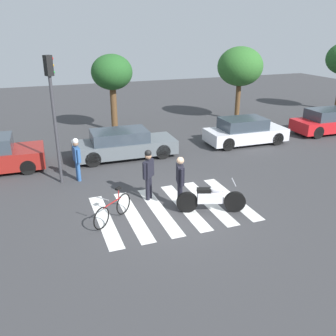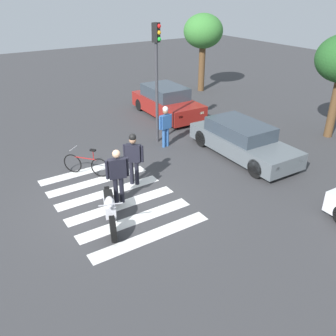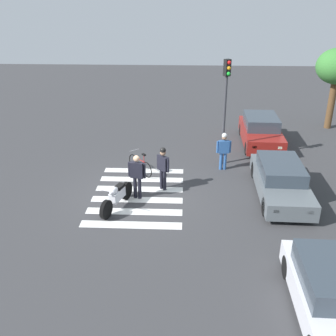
{
  "view_description": "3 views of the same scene",
  "coord_description": "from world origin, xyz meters",
  "px_view_note": "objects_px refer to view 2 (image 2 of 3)",
  "views": [
    {
      "loc": [
        -3.88,
        -9.99,
        5.61
      ],
      "look_at": [
        0.36,
        1.31,
        0.92
      ],
      "focal_mm": 38.62,
      "sensor_mm": 36.0,
      "label": 1
    },
    {
      "loc": [
        8.94,
        -3.81,
        5.98
      ],
      "look_at": [
        0.34,
        1.76,
        0.73
      ],
      "focal_mm": 38.31,
      "sensor_mm": 36.0,
      "label": 2
    },
    {
      "loc": [
        13.76,
        1.78,
        7.33
      ],
      "look_at": [
        0.22,
        1.19,
        1.26
      ],
      "focal_mm": 42.28,
      "sensor_mm": 36.0,
      "label": 3
    }
  ],
  "objects_px": {
    "officer_on_foot": "(118,173)",
    "car_grey_coupe": "(242,140)",
    "traffic_light_pole": "(157,67)",
    "police_motorcycle": "(110,208)",
    "pedestrian_bystander": "(165,124)",
    "car_maroon_wagon": "(167,102)",
    "leaning_bicycle": "(86,165)",
    "officer_by_motorcycle": "(133,156)"
  },
  "relations": [
    {
      "from": "officer_on_foot",
      "to": "car_grey_coupe",
      "type": "relative_size",
      "value": 0.38
    },
    {
      "from": "traffic_light_pole",
      "to": "police_motorcycle",
      "type": "bearing_deg",
      "value": -44.16
    },
    {
      "from": "pedestrian_bystander",
      "to": "car_maroon_wagon",
      "type": "relative_size",
      "value": 0.4
    },
    {
      "from": "police_motorcycle",
      "to": "officer_on_foot",
      "type": "bearing_deg",
      "value": 140.55
    },
    {
      "from": "leaning_bicycle",
      "to": "car_maroon_wagon",
      "type": "height_order",
      "value": "car_maroon_wagon"
    },
    {
      "from": "car_maroon_wagon",
      "to": "car_grey_coupe",
      "type": "bearing_deg",
      "value": -1.91
    },
    {
      "from": "officer_by_motorcycle",
      "to": "leaning_bicycle",
      "type": "bearing_deg",
      "value": -144.15
    },
    {
      "from": "pedestrian_bystander",
      "to": "traffic_light_pole",
      "type": "relative_size",
      "value": 0.36
    },
    {
      "from": "police_motorcycle",
      "to": "traffic_light_pole",
      "type": "height_order",
      "value": "traffic_light_pole"
    },
    {
      "from": "leaning_bicycle",
      "to": "officer_by_motorcycle",
      "type": "xyz_separation_m",
      "value": [
        1.51,
        1.09,
        0.66
      ]
    },
    {
      "from": "car_grey_coupe",
      "to": "traffic_light_pole",
      "type": "distance_m",
      "value": 4.38
    },
    {
      "from": "officer_by_motorcycle",
      "to": "car_maroon_wagon",
      "type": "xyz_separation_m",
      "value": [
        -5.43,
        4.78,
        -0.35
      ]
    },
    {
      "from": "police_motorcycle",
      "to": "officer_on_foot",
      "type": "height_order",
      "value": "officer_on_foot"
    },
    {
      "from": "police_motorcycle",
      "to": "officer_on_foot",
      "type": "distance_m",
      "value": 1.18
    },
    {
      "from": "leaning_bicycle",
      "to": "pedestrian_bystander",
      "type": "bearing_deg",
      "value": 98.93
    },
    {
      "from": "leaning_bicycle",
      "to": "pedestrian_bystander",
      "type": "height_order",
      "value": "pedestrian_bystander"
    },
    {
      "from": "pedestrian_bystander",
      "to": "leaning_bicycle",
      "type": "bearing_deg",
      "value": -81.07
    },
    {
      "from": "police_motorcycle",
      "to": "pedestrian_bystander",
      "type": "relative_size",
      "value": 1.26
    },
    {
      "from": "leaning_bicycle",
      "to": "pedestrian_bystander",
      "type": "xyz_separation_m",
      "value": [
        -0.57,
        3.66,
        0.6
      ]
    },
    {
      "from": "traffic_light_pole",
      "to": "car_maroon_wagon",
      "type": "bearing_deg",
      "value": 140.88
    },
    {
      "from": "officer_by_motorcycle",
      "to": "traffic_light_pole",
      "type": "bearing_deg",
      "value": 136.56
    },
    {
      "from": "police_motorcycle",
      "to": "traffic_light_pole",
      "type": "distance_m",
      "value": 6.58
    },
    {
      "from": "pedestrian_bystander",
      "to": "car_grey_coupe",
      "type": "xyz_separation_m",
      "value": [
        2.33,
        2.02,
        -0.35
      ]
    },
    {
      "from": "leaning_bicycle",
      "to": "officer_on_foot",
      "type": "relative_size",
      "value": 0.79
    },
    {
      "from": "officer_on_foot",
      "to": "pedestrian_bystander",
      "type": "relative_size",
      "value": 1.03
    },
    {
      "from": "officer_on_foot",
      "to": "car_maroon_wagon",
      "type": "relative_size",
      "value": 0.41
    },
    {
      "from": "leaning_bicycle",
      "to": "traffic_light_pole",
      "type": "distance_m",
      "value": 4.75
    },
    {
      "from": "leaning_bicycle",
      "to": "car_grey_coupe",
      "type": "height_order",
      "value": "car_grey_coupe"
    },
    {
      "from": "officer_by_motorcycle",
      "to": "pedestrian_bystander",
      "type": "xyz_separation_m",
      "value": [
        -2.08,
        2.57,
        -0.07
      ]
    },
    {
      "from": "police_motorcycle",
      "to": "pedestrian_bystander",
      "type": "distance_m",
      "value": 5.59
    },
    {
      "from": "officer_by_motorcycle",
      "to": "traffic_light_pole",
      "type": "relative_size",
      "value": 0.38
    },
    {
      "from": "officer_by_motorcycle",
      "to": "car_grey_coupe",
      "type": "bearing_deg",
      "value": 86.92
    },
    {
      "from": "car_grey_coupe",
      "to": "leaning_bicycle",
      "type": "bearing_deg",
      "value": -107.17
    },
    {
      "from": "leaning_bicycle",
      "to": "officer_on_foot",
      "type": "height_order",
      "value": "officer_on_foot"
    },
    {
      "from": "police_motorcycle",
      "to": "officer_by_motorcycle",
      "type": "distance_m",
      "value": 2.34
    },
    {
      "from": "officer_by_motorcycle",
      "to": "car_maroon_wagon",
      "type": "height_order",
      "value": "officer_by_motorcycle"
    },
    {
      "from": "police_motorcycle",
      "to": "leaning_bicycle",
      "type": "relative_size",
      "value": 1.54
    },
    {
      "from": "officer_on_foot",
      "to": "leaning_bicycle",
      "type": "bearing_deg",
      "value": -176.38
    },
    {
      "from": "leaning_bicycle",
      "to": "car_maroon_wagon",
      "type": "bearing_deg",
      "value": 123.74
    },
    {
      "from": "car_grey_coupe",
      "to": "traffic_light_pole",
      "type": "xyz_separation_m",
      "value": [
        -2.97,
        -2.01,
        2.52
      ]
    },
    {
      "from": "police_motorcycle",
      "to": "car_grey_coupe",
      "type": "height_order",
      "value": "car_grey_coupe"
    },
    {
      "from": "leaning_bicycle",
      "to": "officer_by_motorcycle",
      "type": "relative_size",
      "value": 0.78
    }
  ]
}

